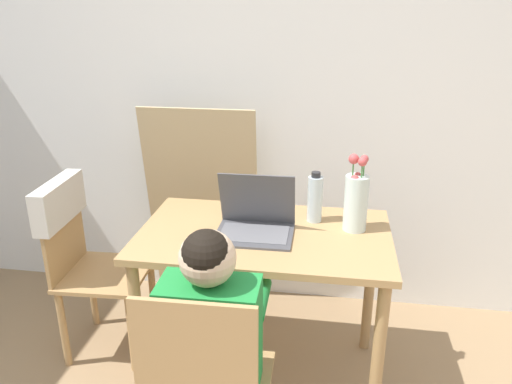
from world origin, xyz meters
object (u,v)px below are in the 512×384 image
(person_seated, at_px, (214,325))
(flower_vase, at_px, (356,199))
(laptop, at_px, (255,220))
(water_bottle, at_px, (315,198))
(chair_spare, at_px, (78,240))

(person_seated, distance_m, flower_vase, 0.83)
(laptop, xyz_separation_m, water_bottle, (0.24, 0.16, 0.05))
(chair_spare, xyz_separation_m, flower_vase, (1.31, 0.01, 0.29))
(laptop, bearing_deg, chair_spare, 173.65)
(chair_spare, xyz_separation_m, laptop, (0.89, -0.09, 0.21))
(laptop, height_order, flower_vase, flower_vase)
(chair_spare, bearing_deg, person_seated, -129.81)
(chair_spare, distance_m, laptop, 0.91)
(laptop, bearing_deg, water_bottle, 32.57)
(chair_spare, bearing_deg, flower_vase, -92.57)
(person_seated, distance_m, laptop, 0.56)
(chair_spare, distance_m, flower_vase, 1.34)
(person_seated, xyz_separation_m, flower_vase, (0.48, 0.63, 0.25))
(person_seated, bearing_deg, laptop, -97.52)
(water_bottle, bearing_deg, chair_spare, -176.37)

